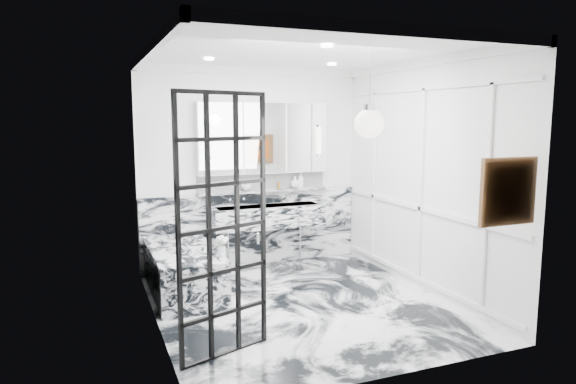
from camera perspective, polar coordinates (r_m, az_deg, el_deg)
name	(u,v)px	position (r m, az deg, el deg)	size (l,w,h in m)	color
floor	(301,304)	(5.98, 1.49, -12.31)	(3.60, 3.60, 0.00)	white
ceiling	(302,51)	(5.65, 1.60, 15.35)	(3.60, 3.60, 0.00)	white
wall_back	(252,168)	(7.33, -4.02, 2.72)	(3.60, 3.60, 0.00)	white
wall_front	(393,208)	(4.07, 11.58, -1.80)	(3.60, 3.60, 0.00)	white
wall_left	(153,189)	(5.23, -14.78, 0.28)	(3.60, 3.60, 0.00)	white
wall_right	(423,176)	(6.45, 14.74, 1.72)	(3.60, 3.60, 0.00)	white
marble_clad_back	(253,228)	(7.44, -3.90, -4.03)	(3.18, 0.05, 1.05)	white
marble_clad_left	(155,195)	(5.24, -14.59, -0.36)	(0.02, 3.56, 2.68)	white
panel_molding	(421,184)	(6.45, 14.56, 0.83)	(0.03, 3.40, 2.30)	white
soap_bottle_a	(301,180)	(7.51, 1.41, 1.35)	(0.09, 0.09, 0.22)	#8C5919
soap_bottle_b	(299,182)	(7.51, 1.25, 1.13)	(0.08, 0.08, 0.17)	#4C4C51
soap_bottle_c	(295,182)	(7.48, 0.78, 1.11)	(0.13, 0.13, 0.17)	silver
face_pot	(246,185)	(7.23, -4.67, 0.76)	(0.15, 0.15, 0.15)	white
amber_bottle	(279,185)	(7.39, -1.02, 0.76)	(0.04, 0.04, 0.10)	#8C5919
flower_vase	(222,252)	(5.84, -7.38, -6.61)	(0.09, 0.09, 0.12)	silver
crittall_door	(223,228)	(4.48, -7.19, -3.99)	(0.88, 0.04, 2.31)	black
artwork	(508,191)	(4.85, 23.28, 0.06)	(0.50, 0.05, 0.50)	#D24915
pendant_light	(369,124)	(4.59, 9.01, 7.49)	(0.26, 0.26, 0.26)	white
trough_sink	(268,216)	(7.24, -2.25, -2.70)	(1.60, 0.45, 0.30)	silver
ledge	(264,191)	(7.34, -2.69, 0.14)	(1.90, 0.14, 0.04)	silver
subway_tile	(262,181)	(7.38, -2.85, 1.24)	(1.90, 0.03, 0.23)	white
mirror_cabinet	(263,138)	(7.28, -2.74, 6.00)	(1.90, 0.16, 1.00)	white
sconce_left	(208,142)	(6.96, -8.91, 5.49)	(0.07, 0.07, 0.40)	white
sconce_right	(319,140)	(7.50, 3.46, 5.76)	(0.07, 0.07, 0.40)	white
bathtub	(183,270)	(6.40, -11.58, -8.52)	(0.75, 1.65, 0.55)	silver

